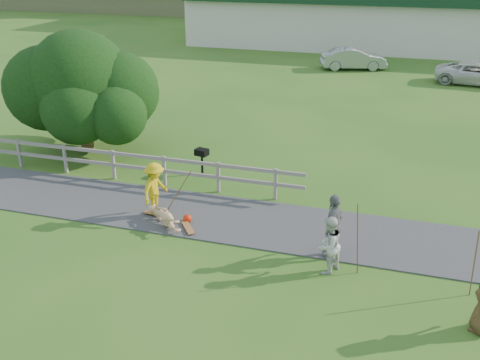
{
  "coord_description": "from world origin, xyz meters",
  "views": [
    {
      "loc": [
        5.51,
        -12.47,
        7.8
      ],
      "look_at": [
        1.16,
        2.0,
        1.15
      ],
      "focal_mm": 40.0,
      "sensor_mm": 36.0,
      "label": 1
    }
  ],
  "objects_px": {
    "spectator_b": "(333,226)",
    "skater_rider": "(155,192)",
    "car_silver": "(353,59)",
    "tree": "(83,104)",
    "car_white": "(476,74)",
    "spectator_a": "(329,245)",
    "skater_fallen": "(164,217)",
    "bbq": "(202,162)"
  },
  "relations": [
    {
      "from": "car_white",
      "to": "bbq",
      "type": "height_order",
      "value": "car_white"
    },
    {
      "from": "spectator_a",
      "to": "skater_fallen",
      "type": "bearing_deg",
      "value": -75.34
    },
    {
      "from": "skater_fallen",
      "to": "bbq",
      "type": "relative_size",
      "value": 1.63
    },
    {
      "from": "tree",
      "to": "spectator_a",
      "type": "bearing_deg",
      "value": -29.81
    },
    {
      "from": "skater_fallen",
      "to": "spectator_b",
      "type": "height_order",
      "value": "spectator_b"
    },
    {
      "from": "skater_fallen",
      "to": "car_white",
      "type": "distance_m",
      "value": 24.45
    },
    {
      "from": "spectator_a",
      "to": "car_white",
      "type": "bearing_deg",
      "value": -167.02
    },
    {
      "from": "skater_fallen",
      "to": "car_silver",
      "type": "bearing_deg",
      "value": 30.23
    },
    {
      "from": "skater_rider",
      "to": "spectator_a",
      "type": "distance_m",
      "value": 5.76
    },
    {
      "from": "car_white",
      "to": "tree",
      "type": "xyz_separation_m",
      "value": [
        -16.52,
        -16.84,
        1.31
      ]
    },
    {
      "from": "skater_rider",
      "to": "bbq",
      "type": "relative_size",
      "value": 1.73
    },
    {
      "from": "skater_fallen",
      "to": "car_silver",
      "type": "relative_size",
      "value": 0.37
    },
    {
      "from": "skater_rider",
      "to": "bbq",
      "type": "height_order",
      "value": "skater_rider"
    },
    {
      "from": "spectator_a",
      "to": "tree",
      "type": "height_order",
      "value": "tree"
    },
    {
      "from": "skater_rider",
      "to": "spectator_b",
      "type": "bearing_deg",
      "value": -87.52
    },
    {
      "from": "spectator_b",
      "to": "skater_rider",
      "type": "bearing_deg",
      "value": -86.19
    },
    {
      "from": "spectator_b",
      "to": "bbq",
      "type": "relative_size",
      "value": 1.87
    },
    {
      "from": "tree",
      "to": "bbq",
      "type": "xyz_separation_m",
      "value": [
        5.47,
        -1.06,
        -1.47
      ]
    },
    {
      "from": "skater_rider",
      "to": "spectator_a",
      "type": "height_order",
      "value": "skater_rider"
    },
    {
      "from": "skater_rider",
      "to": "skater_fallen",
      "type": "bearing_deg",
      "value": -124.1
    },
    {
      "from": "skater_fallen",
      "to": "spectator_b",
      "type": "relative_size",
      "value": 0.87
    },
    {
      "from": "car_white",
      "to": "tree",
      "type": "relative_size",
      "value": 0.73
    },
    {
      "from": "spectator_a",
      "to": "tree",
      "type": "distance_m",
      "value": 12.55
    },
    {
      "from": "car_white",
      "to": "spectator_a",
      "type": "bearing_deg",
      "value": 172.49
    },
    {
      "from": "car_white",
      "to": "skater_rider",
      "type": "bearing_deg",
      "value": 158.76
    },
    {
      "from": "skater_rider",
      "to": "skater_fallen",
      "type": "distance_m",
      "value": 0.86
    },
    {
      "from": "spectator_b",
      "to": "car_white",
      "type": "xyz_separation_m",
      "value": [
        5.67,
        22.24,
        -0.26
      ]
    },
    {
      "from": "car_silver",
      "to": "tree",
      "type": "distance_m",
      "value": 21.11
    },
    {
      "from": "skater_fallen",
      "to": "spectator_a",
      "type": "distance_m",
      "value": 5.22
    },
    {
      "from": "spectator_a",
      "to": "tree",
      "type": "xyz_separation_m",
      "value": [
        -10.84,
        6.21,
        1.18
      ]
    },
    {
      "from": "skater_rider",
      "to": "spectator_a",
      "type": "bearing_deg",
      "value": -95.54
    },
    {
      "from": "skater_fallen",
      "to": "tree",
      "type": "xyz_separation_m",
      "value": [
        -5.76,
        5.12,
        1.67
      ]
    },
    {
      "from": "skater_fallen",
      "to": "bbq",
      "type": "distance_m",
      "value": 4.07
    },
    {
      "from": "spectator_b",
      "to": "tree",
      "type": "bearing_deg",
      "value": -105.09
    },
    {
      "from": "skater_fallen",
      "to": "car_white",
      "type": "relative_size",
      "value": 0.34
    },
    {
      "from": "skater_fallen",
      "to": "spectator_a",
      "type": "xyz_separation_m",
      "value": [
        5.08,
        -1.09,
        0.49
      ]
    },
    {
      "from": "car_silver",
      "to": "tree",
      "type": "bearing_deg",
      "value": 138.15
    },
    {
      "from": "car_white",
      "to": "car_silver",
      "type": "bearing_deg",
      "value": 79.75
    },
    {
      "from": "spectator_a",
      "to": "bbq",
      "type": "distance_m",
      "value": 7.45
    },
    {
      "from": "skater_rider",
      "to": "spectator_a",
      "type": "relative_size",
      "value": 1.08
    },
    {
      "from": "skater_rider",
      "to": "bbq",
      "type": "bearing_deg",
      "value": 7.3
    },
    {
      "from": "skater_fallen",
      "to": "car_white",
      "type": "xyz_separation_m",
      "value": [
        10.75,
        21.95,
        0.37
      ]
    }
  ]
}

